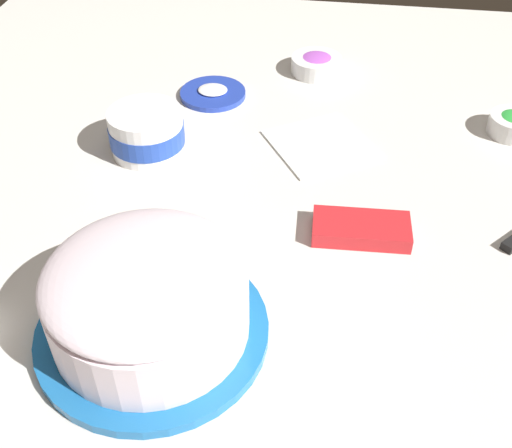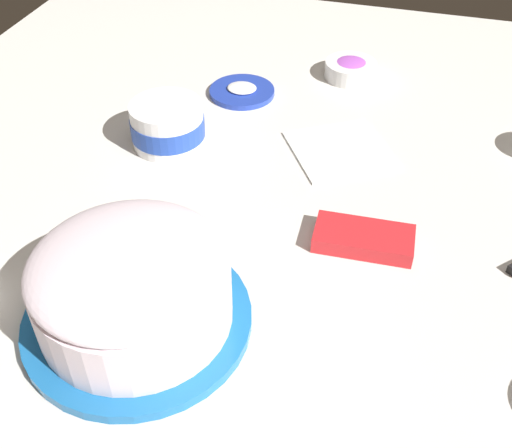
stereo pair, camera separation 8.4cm
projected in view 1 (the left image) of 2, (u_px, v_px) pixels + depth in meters
name	position (u px, v px, depth m)	size (l,w,h in m)	color
ground_plane	(300.00, 204.00, 0.93)	(1.54, 1.54, 0.00)	silver
frosted_cake	(148.00, 303.00, 0.71)	(0.27, 0.27, 0.12)	#1E6BB2
frosting_tub	(147.00, 131.00, 1.01)	(0.12, 0.12, 0.07)	white
frosting_tub_lid	(213.00, 93.00, 1.16)	(0.12, 0.12, 0.02)	#233DAD
sprinkle_bowl_rainbow	(317.00, 64.00, 1.22)	(0.10, 0.10, 0.04)	white
candy_box_lower	(361.00, 229.00, 0.87)	(0.13, 0.07, 0.02)	red
paper_napkin	(320.00, 143.00, 1.04)	(0.15, 0.15, 0.01)	white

